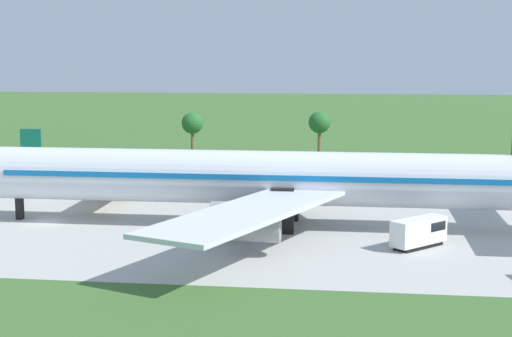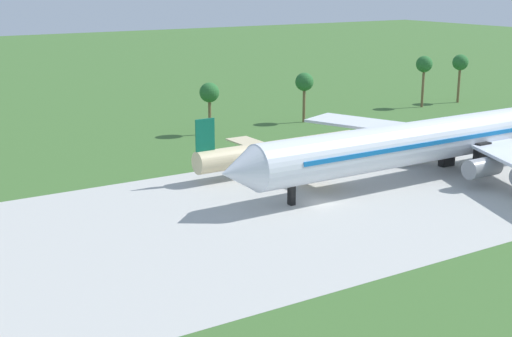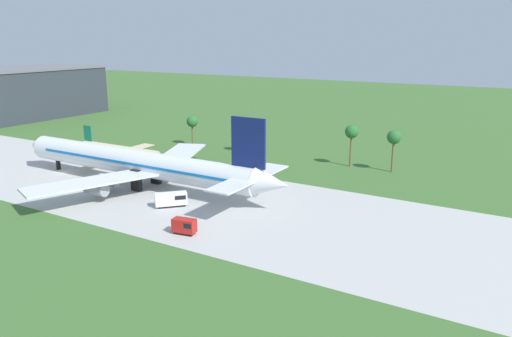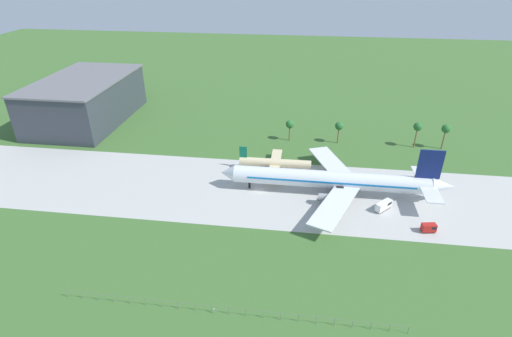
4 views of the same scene
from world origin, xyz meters
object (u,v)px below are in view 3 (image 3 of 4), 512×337
(jet_airliner, at_px, (140,163))
(fuel_truck, at_px, (185,226))
(baggage_tug, at_px, (172,199))
(regional_aircraft, at_px, (119,151))
(terminal_building, at_px, (25,92))

(jet_airliner, relative_size, fuel_truck, 17.54)
(jet_airliner, distance_m, baggage_tug, 17.95)
(jet_airliner, height_order, fuel_truck, jet_airliner)
(baggage_tug, bearing_deg, fuel_truck, -41.58)
(fuel_truck, bearing_deg, jet_airliner, 146.70)
(regional_aircraft, bearing_deg, jet_airliner, -33.50)
(baggage_tug, xyz_separation_m, terminal_building, (-133.84, 61.42, 8.94))
(jet_airliner, relative_size, baggage_tug, 12.85)
(baggage_tug, distance_m, terminal_building, 147.53)
(jet_airliner, distance_m, regional_aircraft, 26.30)
(regional_aircraft, height_order, fuel_truck, regional_aircraft)
(jet_airliner, height_order, baggage_tug, jet_airliner)
(baggage_tug, distance_m, fuel_truck, 15.56)
(fuel_truck, xyz_separation_m, terminal_building, (-145.48, 71.74, 9.03))
(regional_aircraft, xyz_separation_m, baggage_tug, (37.59, -22.12, -1.44))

